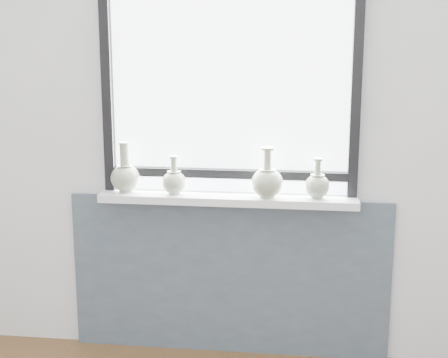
# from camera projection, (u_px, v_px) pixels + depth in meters

# --- Properties ---
(back_wall) EXTENTS (3.60, 0.02, 2.60)m
(back_wall) POSITION_uv_depth(u_px,v_px,m) (230.00, 114.00, 3.50)
(back_wall) COLOR silver
(back_wall) RESTS_ON ground
(apron_panel) EXTENTS (1.70, 0.03, 0.86)m
(apron_panel) POSITION_uv_depth(u_px,v_px,m) (229.00, 277.00, 3.67)
(apron_panel) COLOR #4B5866
(apron_panel) RESTS_ON ground
(windowsill) EXTENTS (1.32, 0.18, 0.04)m
(windowsill) POSITION_uv_depth(u_px,v_px,m) (228.00, 199.00, 3.50)
(windowsill) COLOR white
(windowsill) RESTS_ON apron_panel
(window) EXTENTS (1.30, 0.06, 1.05)m
(window) POSITION_uv_depth(u_px,v_px,m) (229.00, 87.00, 3.43)
(window) COLOR black
(window) RESTS_ON windowsill
(vase_a) EXTENTS (0.15, 0.15, 0.26)m
(vase_a) POSITION_uv_depth(u_px,v_px,m) (125.00, 175.00, 3.55)
(vase_a) COLOR #99A689
(vase_a) RESTS_ON windowsill
(vase_b) EXTENTS (0.13, 0.13, 0.20)m
(vase_b) POSITION_uv_depth(u_px,v_px,m) (174.00, 181.00, 3.50)
(vase_b) COLOR #99A689
(vase_b) RESTS_ON windowsill
(vase_c) EXTENTS (0.16, 0.16, 0.26)m
(vase_c) POSITION_uv_depth(u_px,v_px,m) (267.00, 181.00, 3.42)
(vase_c) COLOR #99A689
(vase_c) RESTS_ON windowsill
(vase_d) EXTENTS (0.13, 0.13, 0.20)m
(vase_d) POSITION_uv_depth(u_px,v_px,m) (317.00, 185.00, 3.42)
(vase_d) COLOR #99A689
(vase_d) RESTS_ON windowsill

